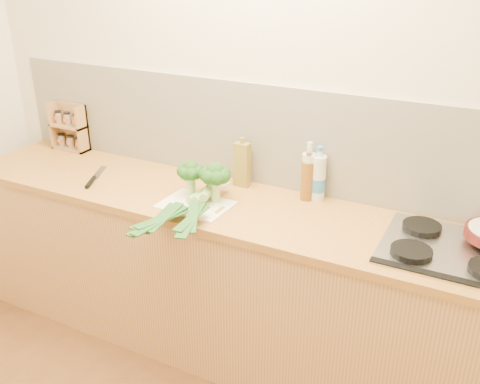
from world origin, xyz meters
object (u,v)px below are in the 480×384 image
object	(u,v)px
gas_hob	(453,250)
spice_rack	(71,130)
chopping_board	(196,205)
chefs_knife	(93,180)

from	to	relation	value
gas_hob	spice_rack	xyz separation A→B (m)	(-2.32, 0.25, 0.11)
chopping_board	gas_hob	bearing A→B (deg)	7.34
gas_hob	chopping_board	bearing A→B (deg)	-174.85
gas_hob	chefs_knife	size ratio (longest dim) A/B	1.89
spice_rack	chefs_knife	bearing A→B (deg)	-36.76
gas_hob	chopping_board	world-z (taller)	gas_hob
chefs_knife	spice_rack	distance (m)	0.60
gas_hob	spice_rack	bearing A→B (deg)	173.90
chopping_board	chefs_knife	xyz separation A→B (m)	(-0.66, 0.01, 0.00)
gas_hob	chopping_board	xyz separation A→B (m)	(-1.19, -0.11, -0.01)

